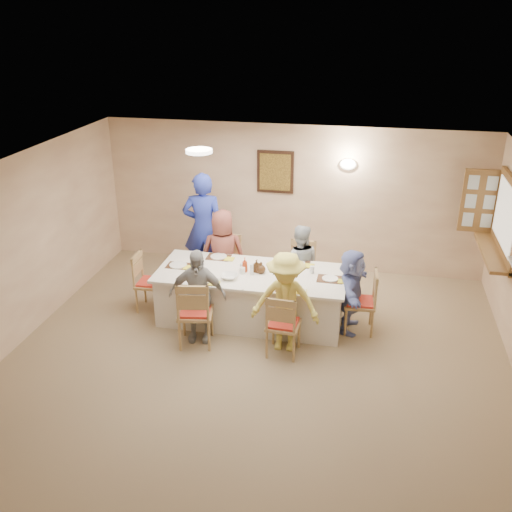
% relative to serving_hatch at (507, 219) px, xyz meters
% --- Properties ---
extents(ground, '(7.00, 7.00, 0.00)m').
position_rel_serving_hatch_xyz_m(ground, '(-3.21, -2.40, -1.50)').
color(ground, '#917D5F').
extents(room_walls, '(7.00, 7.00, 7.00)m').
position_rel_serving_hatch_xyz_m(room_walls, '(-3.21, -2.40, 0.01)').
color(room_walls, tan).
rests_on(room_walls, ground).
extents(wall_picture, '(0.62, 0.05, 0.72)m').
position_rel_serving_hatch_xyz_m(wall_picture, '(-3.51, 1.06, 0.20)').
color(wall_picture, '#331C11').
rests_on(wall_picture, room_walls).
extents(wall_sconce, '(0.26, 0.09, 0.18)m').
position_rel_serving_hatch_xyz_m(wall_sconce, '(-2.31, 1.04, 0.40)').
color(wall_sconce, white).
rests_on(wall_sconce, room_walls).
extents(ceiling_light, '(0.36, 0.36, 0.05)m').
position_rel_serving_hatch_xyz_m(ceiling_light, '(-4.21, -0.90, 0.97)').
color(ceiling_light, white).
rests_on(ceiling_light, room_walls).
extents(serving_hatch, '(0.06, 1.50, 1.15)m').
position_rel_serving_hatch_xyz_m(serving_hatch, '(0.00, 0.00, 0.00)').
color(serving_hatch, olive).
rests_on(serving_hatch, room_walls).
extents(hatch_sill, '(0.30, 1.50, 0.05)m').
position_rel_serving_hatch_xyz_m(hatch_sill, '(-0.12, 0.00, -0.53)').
color(hatch_sill, olive).
rests_on(hatch_sill, room_walls).
extents(shutter_door, '(0.55, 0.04, 1.00)m').
position_rel_serving_hatch_xyz_m(shutter_door, '(-0.26, 0.76, 0.00)').
color(shutter_door, olive).
rests_on(shutter_door, room_walls).
extents(dining_table, '(2.71, 1.15, 0.76)m').
position_rel_serving_hatch_xyz_m(dining_table, '(-3.49, -0.93, -1.12)').
color(dining_table, white).
rests_on(dining_table, ground).
extents(chair_back_left, '(0.49, 0.49, 0.93)m').
position_rel_serving_hatch_xyz_m(chair_back_left, '(-4.09, -0.13, -1.03)').
color(chair_back_left, tan).
rests_on(chair_back_left, ground).
extents(chair_back_right, '(0.47, 0.47, 0.92)m').
position_rel_serving_hatch_xyz_m(chair_back_right, '(-2.89, -0.13, -1.04)').
color(chair_back_right, tan).
rests_on(chair_back_right, ground).
extents(chair_front_left, '(0.55, 0.55, 0.99)m').
position_rel_serving_hatch_xyz_m(chair_front_left, '(-4.09, -1.73, -1.01)').
color(chair_front_left, tan).
rests_on(chair_front_left, ground).
extents(chair_front_right, '(0.46, 0.46, 0.91)m').
position_rel_serving_hatch_xyz_m(chair_front_right, '(-2.89, -1.73, -1.05)').
color(chair_front_right, tan).
rests_on(chair_front_right, ground).
extents(chair_left_end, '(0.44, 0.44, 0.90)m').
position_rel_serving_hatch_xyz_m(chair_left_end, '(-5.04, -0.93, -1.05)').
color(chair_left_end, tan).
rests_on(chair_left_end, ground).
extents(chair_right_end, '(0.47, 0.47, 0.92)m').
position_rel_serving_hatch_xyz_m(chair_right_end, '(-1.94, -0.93, -1.04)').
color(chair_right_end, tan).
rests_on(chair_right_end, ground).
extents(diner_back_left, '(0.85, 0.69, 1.42)m').
position_rel_serving_hatch_xyz_m(diner_back_left, '(-4.09, -0.25, -0.79)').
color(diner_back_left, brown).
rests_on(diner_back_left, ground).
extents(diner_back_right, '(0.71, 0.60, 1.27)m').
position_rel_serving_hatch_xyz_m(diner_back_right, '(-2.89, -0.25, -0.86)').
color(diner_back_right, '#AAB3BB').
rests_on(diner_back_right, ground).
extents(diner_front_left, '(0.86, 0.51, 1.34)m').
position_rel_serving_hatch_xyz_m(diner_front_left, '(-4.09, -1.61, -0.83)').
color(diner_front_left, '#9E9E9E').
rests_on(diner_front_left, ground).
extents(diner_front_right, '(0.91, 0.54, 1.39)m').
position_rel_serving_hatch_xyz_m(diner_front_right, '(-2.89, -1.61, -0.80)').
color(diner_front_right, '#EDDD5D').
rests_on(diner_front_right, ground).
extents(diner_right_end, '(1.17, 0.47, 1.23)m').
position_rel_serving_hatch_xyz_m(diner_right_end, '(-2.07, -0.93, -0.89)').
color(diner_right_end, '#8191D9').
rests_on(diner_right_end, ground).
extents(caregiver, '(0.81, 0.65, 1.86)m').
position_rel_serving_hatch_xyz_m(caregiver, '(-4.54, 0.22, -0.57)').
color(caregiver, '#2B3DB9').
rests_on(caregiver, ground).
extents(placemat_fl, '(0.34, 0.25, 0.01)m').
position_rel_serving_hatch_xyz_m(placemat_fl, '(-4.09, -1.35, -0.74)').
color(placemat_fl, '#472B19').
rests_on(placemat_fl, dining_table).
extents(plate_fl, '(0.22, 0.22, 0.01)m').
position_rel_serving_hatch_xyz_m(plate_fl, '(-4.09, -1.35, -0.73)').
color(plate_fl, white).
rests_on(plate_fl, dining_table).
extents(napkin_fl, '(0.14, 0.14, 0.01)m').
position_rel_serving_hatch_xyz_m(napkin_fl, '(-3.91, -1.40, -0.73)').
color(napkin_fl, yellow).
rests_on(napkin_fl, dining_table).
extents(placemat_fr, '(0.33, 0.25, 0.01)m').
position_rel_serving_hatch_xyz_m(placemat_fr, '(-2.89, -1.35, -0.74)').
color(placemat_fr, '#472B19').
rests_on(placemat_fr, dining_table).
extents(plate_fr, '(0.24, 0.24, 0.01)m').
position_rel_serving_hatch_xyz_m(plate_fr, '(-2.89, -1.35, -0.73)').
color(plate_fr, white).
rests_on(plate_fr, dining_table).
extents(napkin_fr, '(0.14, 0.14, 0.01)m').
position_rel_serving_hatch_xyz_m(napkin_fr, '(-2.71, -1.40, -0.73)').
color(napkin_fr, yellow).
rests_on(napkin_fr, dining_table).
extents(placemat_bl, '(0.35, 0.26, 0.01)m').
position_rel_serving_hatch_xyz_m(placemat_bl, '(-4.09, -0.51, -0.74)').
color(placemat_bl, '#472B19').
rests_on(placemat_bl, dining_table).
extents(plate_bl, '(0.25, 0.25, 0.02)m').
position_rel_serving_hatch_xyz_m(plate_bl, '(-4.09, -0.51, -0.73)').
color(plate_bl, white).
rests_on(plate_bl, dining_table).
extents(napkin_bl, '(0.14, 0.14, 0.01)m').
position_rel_serving_hatch_xyz_m(napkin_bl, '(-3.91, -0.56, -0.73)').
color(napkin_bl, yellow).
rests_on(napkin_bl, dining_table).
extents(placemat_br, '(0.37, 0.28, 0.01)m').
position_rel_serving_hatch_xyz_m(placemat_br, '(-2.89, -0.51, -0.74)').
color(placemat_br, '#472B19').
rests_on(placemat_br, dining_table).
extents(plate_br, '(0.23, 0.23, 0.01)m').
position_rel_serving_hatch_xyz_m(plate_br, '(-2.89, -0.51, -0.73)').
color(plate_br, white).
rests_on(plate_br, dining_table).
extents(napkin_br, '(0.15, 0.15, 0.01)m').
position_rel_serving_hatch_xyz_m(napkin_br, '(-2.71, -0.56, -0.73)').
color(napkin_br, yellow).
rests_on(napkin_br, dining_table).
extents(placemat_le, '(0.33, 0.25, 0.01)m').
position_rel_serving_hatch_xyz_m(placemat_le, '(-4.59, -0.93, -0.74)').
color(placemat_le, '#472B19').
rests_on(placemat_le, dining_table).
extents(plate_le, '(0.26, 0.26, 0.02)m').
position_rel_serving_hatch_xyz_m(plate_le, '(-4.59, -0.93, -0.73)').
color(plate_le, white).
rests_on(plate_le, dining_table).
extents(napkin_le, '(0.14, 0.14, 0.01)m').
position_rel_serving_hatch_xyz_m(napkin_le, '(-4.41, -0.98, -0.73)').
color(napkin_le, yellow).
rests_on(napkin_le, dining_table).
extents(placemat_re, '(0.36, 0.27, 0.01)m').
position_rel_serving_hatch_xyz_m(placemat_re, '(-2.37, -0.93, -0.74)').
color(placemat_re, '#472B19').
rests_on(placemat_re, dining_table).
extents(plate_re, '(0.22, 0.22, 0.01)m').
position_rel_serving_hatch_xyz_m(plate_re, '(-2.37, -0.93, -0.73)').
color(plate_re, white).
rests_on(plate_re, dining_table).
extents(napkin_re, '(0.13, 0.13, 0.01)m').
position_rel_serving_hatch_xyz_m(napkin_re, '(-2.19, -0.98, -0.73)').
color(napkin_re, yellow).
rests_on(napkin_re, dining_table).
extents(teacup_a, '(0.15, 0.15, 0.09)m').
position_rel_serving_hatch_xyz_m(teacup_a, '(-4.27, -1.24, -0.69)').
color(teacup_a, white).
rests_on(teacup_a, dining_table).
extents(teacup_b, '(0.10, 0.10, 0.08)m').
position_rel_serving_hatch_xyz_m(teacup_b, '(-3.06, -0.40, -0.70)').
color(teacup_b, white).
rests_on(teacup_b, dining_table).
extents(bowl_a, '(0.26, 0.26, 0.06)m').
position_rel_serving_hatch_xyz_m(bowl_a, '(-3.75, -1.19, -0.71)').
color(bowl_a, white).
rests_on(bowl_a, dining_table).
extents(bowl_b, '(0.21, 0.21, 0.06)m').
position_rel_serving_hatch_xyz_m(bowl_b, '(-3.13, -0.71, -0.71)').
color(bowl_b, white).
rests_on(bowl_b, dining_table).
extents(condiment_ketchup, '(0.12, 0.12, 0.21)m').
position_rel_serving_hatch_xyz_m(condiment_ketchup, '(-3.59, -0.93, -0.63)').
color(condiment_ketchup, '#B4350F').
rests_on(condiment_ketchup, dining_table).
extents(condiment_brown, '(0.12, 0.13, 0.19)m').
position_rel_serving_hatch_xyz_m(condiment_brown, '(-3.42, -0.90, -0.65)').
color(condiment_brown, '#3F2510').
rests_on(condiment_brown, dining_table).
extents(condiment_malt, '(0.23, 0.23, 0.17)m').
position_rel_serving_hatch_xyz_m(condiment_malt, '(-3.35, -0.93, -0.66)').
color(condiment_malt, '#3F2510').
rests_on(condiment_malt, dining_table).
extents(drinking_glass, '(0.06, 0.06, 0.10)m').
position_rel_serving_hatch_xyz_m(drinking_glass, '(-3.64, -0.88, -0.68)').
color(drinking_glass, silver).
rests_on(drinking_glass, dining_table).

